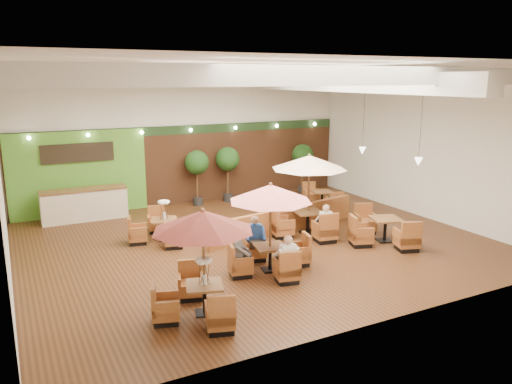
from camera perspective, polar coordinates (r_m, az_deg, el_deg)
room at (r=16.41m, az=-1.31°, el=7.75°), size 14.04×14.00×5.52m
service_counter at (r=19.29m, az=-19.01°, el=-1.37°), size 3.00×0.75×1.18m
booth_divider at (r=16.84m, az=3.37°, el=-3.24°), size 6.10×1.37×0.86m
table_0 at (r=10.76m, az=-6.32°, el=-5.38°), size 2.36×2.49×2.43m
table_1 at (r=13.19m, az=1.66°, el=-2.16°), size 2.47×2.47×2.44m
table_2 at (r=16.40m, az=5.87°, el=1.73°), size 2.61×2.72×2.71m
table_3 at (r=16.28m, az=-11.15°, el=-3.99°), size 1.70×2.45×1.47m
table_4 at (r=16.28m, az=13.76°, el=-4.40°), size 1.93×2.76×0.98m
table_5 at (r=20.30m, az=7.55°, el=-0.83°), size 0.93×2.38×0.85m
topiary_0 at (r=20.33m, az=-6.77°, el=3.13°), size 0.97×0.97×2.26m
topiary_1 at (r=20.82m, az=-3.27°, el=3.53°), size 0.99×0.99×2.31m
topiary_2 at (r=22.57m, az=5.35°, el=4.03°), size 0.95×0.95×2.21m
diner_0 at (r=12.72m, az=3.57°, el=-7.06°), size 0.42×0.35×0.81m
diner_1 at (r=14.19m, az=-0.10°, el=-4.86°), size 0.46×0.42×0.83m
diner_2 at (r=13.08m, az=-1.81°, el=-6.59°), size 0.39×0.41×0.75m
diner_3 at (r=15.92m, az=7.92°, el=-3.13°), size 0.40×0.36×0.74m
diner_4 at (r=15.92m, az=7.92°, el=-3.09°), size 0.42×0.37×0.77m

